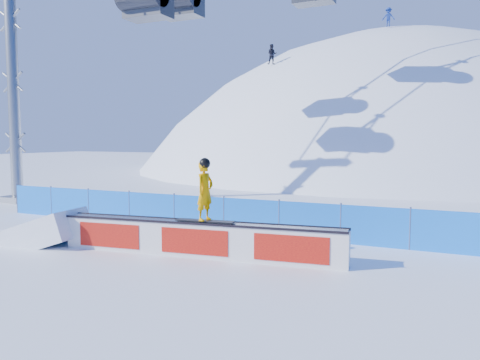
% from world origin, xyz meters
% --- Properties ---
extents(ground, '(160.00, 160.00, 0.00)m').
position_xyz_m(ground, '(0.00, 0.00, 0.00)').
color(ground, white).
rests_on(ground, ground).
extents(snow_hill, '(64.00, 64.00, 64.00)m').
position_xyz_m(snow_hill, '(0.00, 42.00, -18.00)').
color(snow_hill, white).
rests_on(snow_hill, ground).
extents(safety_fence, '(22.05, 0.05, 1.30)m').
position_xyz_m(safety_fence, '(0.00, 4.50, 0.60)').
color(safety_fence, blue).
rests_on(safety_fence, ground).
extents(rail_box, '(8.10, 1.56, 0.97)m').
position_xyz_m(rail_box, '(-0.17, 1.31, 0.48)').
color(rail_box, silver).
rests_on(rail_box, ground).
extents(snow_ramp, '(2.61, 1.81, 1.52)m').
position_xyz_m(snow_ramp, '(-5.19, 0.68, 0.00)').
color(snow_ramp, white).
rests_on(snow_ramp, ground).
extents(snowboarder, '(1.67, 0.64, 1.72)m').
position_xyz_m(snowboarder, '(0.04, 1.33, 1.82)').
color(snowboarder, black).
rests_on(snowboarder, rail_box).
extents(distant_skiers, '(21.77, 7.50, 6.97)m').
position_xyz_m(distant_skiers, '(2.36, 30.36, 11.28)').
color(distant_skiers, black).
rests_on(distant_skiers, ground).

